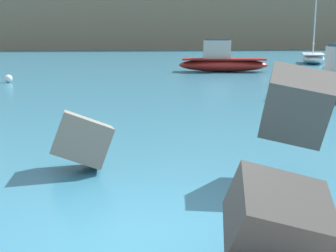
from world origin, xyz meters
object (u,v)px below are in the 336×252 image
(mooring_buoy_inner, at_px, (325,66))
(mooring_buoy_middle, at_px, (8,79))
(boat_near_centre, at_px, (313,58))
(boat_near_left, at_px, (222,62))

(mooring_buoy_inner, height_order, mooring_buoy_middle, same)
(mooring_buoy_inner, xyz_separation_m, mooring_buoy_middle, (-21.94, -7.48, 0.00))
(mooring_buoy_inner, bearing_deg, mooring_buoy_middle, -161.16)
(boat_near_centre, xyz_separation_m, mooring_buoy_inner, (-2.00, -6.95, -0.30))
(boat_near_left, distance_m, mooring_buoy_middle, 14.86)
(boat_near_centre, xyz_separation_m, mooring_buoy_middle, (-23.94, -14.43, -0.30))
(boat_near_left, bearing_deg, mooring_buoy_middle, -155.70)
(boat_near_left, xyz_separation_m, mooring_buoy_middle, (-13.53, -6.11, -0.50))
(mooring_buoy_inner, bearing_deg, boat_near_left, -170.70)
(mooring_buoy_inner, distance_m, mooring_buoy_middle, 23.18)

